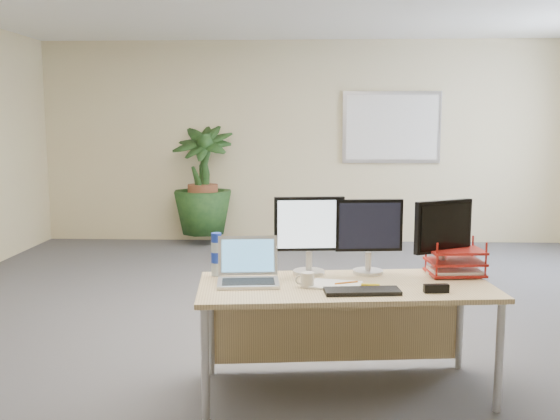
{
  "coord_description": "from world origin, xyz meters",
  "views": [
    {
      "loc": [
        0.08,
        -4.45,
        1.62
      ],
      "look_at": [
        -0.13,
        0.35,
        0.94
      ],
      "focal_mm": 40.0,
      "sensor_mm": 36.0,
      "label": 1
    }
  ],
  "objects_px": {
    "monitor_left": "(309,230)",
    "desk": "(343,302)",
    "monitor_right": "(369,231)",
    "floor_plant": "(203,188)",
    "laptop": "(248,272)"
  },
  "relations": [
    {
      "from": "floor_plant",
      "to": "laptop",
      "type": "height_order",
      "value": "floor_plant"
    },
    {
      "from": "laptop",
      "to": "floor_plant",
      "type": "bearing_deg",
      "value": 102.83
    },
    {
      "from": "desk",
      "to": "monitor_left",
      "type": "height_order",
      "value": "monitor_left"
    },
    {
      "from": "desk",
      "to": "floor_plant",
      "type": "relative_size",
      "value": 1.2
    },
    {
      "from": "monitor_right",
      "to": "laptop",
      "type": "relative_size",
      "value": 1.2
    },
    {
      "from": "floor_plant",
      "to": "monitor_left",
      "type": "xyz_separation_m",
      "value": [
        1.39,
        -4.29,
        0.2
      ]
    },
    {
      "from": "desk",
      "to": "laptop",
      "type": "xyz_separation_m",
      "value": [
        -0.57,
        -0.06,
        0.2
      ]
    },
    {
      "from": "desk",
      "to": "monitor_left",
      "type": "bearing_deg",
      "value": 141.37
    },
    {
      "from": "monitor_left",
      "to": "monitor_right",
      "type": "bearing_deg",
      "value": 4.27
    },
    {
      "from": "monitor_left",
      "to": "desk",
      "type": "bearing_deg",
      "value": -38.63
    },
    {
      "from": "desk",
      "to": "monitor_right",
      "type": "relative_size",
      "value": 3.81
    },
    {
      "from": "monitor_right",
      "to": "floor_plant",
      "type": "bearing_deg",
      "value": 112.55
    },
    {
      "from": "monitor_left",
      "to": "laptop",
      "type": "relative_size",
      "value": 1.24
    },
    {
      "from": "floor_plant",
      "to": "laptop",
      "type": "xyz_separation_m",
      "value": [
        1.03,
        -4.51,
        -0.02
      ]
    },
    {
      "from": "desk",
      "to": "laptop",
      "type": "relative_size",
      "value": 4.56
    }
  ]
}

